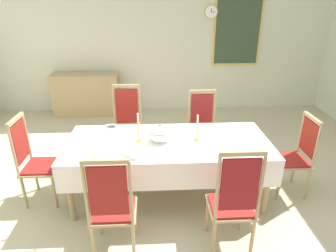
{
  "coord_description": "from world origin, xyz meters",
  "views": [
    {
      "loc": [
        -0.16,
        -3.16,
        2.35
      ],
      "look_at": [
        0.0,
        0.04,
        0.96
      ],
      "focal_mm": 31.12,
      "sensor_mm": 36.0,
      "label": 1
    }
  ],
  "objects_px": {
    "bowl_far_left": "(111,127)",
    "mounted_clock": "(211,12)",
    "chair_south_b": "(233,201)",
    "spoon_primary": "(95,158)",
    "chair_south_a": "(112,206)",
    "candlestick_east": "(197,131)",
    "soup_tureen": "(160,133)",
    "chair_north_a": "(127,126)",
    "chair_north_b": "(202,126)",
    "dining_table": "(168,147)",
    "spoon_secondary": "(124,155)",
    "candlestick_west": "(139,130)",
    "bowl_near_right": "(136,154)",
    "chair_head_east": "(296,155)",
    "sideboard": "(87,94)",
    "chair_head_west": "(34,160)",
    "bowl_near_left": "(104,158)",
    "framed_painting": "(237,31)"
  },
  "relations": [
    {
      "from": "chair_south_b",
      "to": "sideboard",
      "type": "bearing_deg",
      "value": 119.06
    },
    {
      "from": "bowl_far_left",
      "to": "mounted_clock",
      "type": "bearing_deg",
      "value": 58.03
    },
    {
      "from": "candlestick_west",
      "to": "bowl_near_right",
      "type": "height_order",
      "value": "candlestick_west"
    },
    {
      "from": "soup_tureen",
      "to": "bowl_near_right",
      "type": "distance_m",
      "value": 0.45
    },
    {
      "from": "chair_south_a",
      "to": "chair_south_b",
      "type": "distance_m",
      "value": 1.15
    },
    {
      "from": "spoon_secondary",
      "to": "sideboard",
      "type": "xyz_separation_m",
      "value": [
        -1.13,
        3.36,
        -0.33
      ]
    },
    {
      "from": "chair_south_b",
      "to": "sideboard",
      "type": "xyz_separation_m",
      "value": [
        -2.21,
        3.98,
        -0.14
      ]
    },
    {
      "from": "chair_head_east",
      "to": "chair_north_a",
      "type": "bearing_deg",
      "value": 67.01
    },
    {
      "from": "chair_south_b",
      "to": "candlestick_east",
      "type": "xyz_separation_m",
      "value": [
        -0.23,
        0.93,
        0.32
      ]
    },
    {
      "from": "chair_north_a",
      "to": "bowl_near_right",
      "type": "distance_m",
      "value": 1.31
    },
    {
      "from": "chair_north_b",
      "to": "sideboard",
      "type": "bearing_deg",
      "value": -43.76
    },
    {
      "from": "chair_north_a",
      "to": "chair_south_b",
      "type": "relative_size",
      "value": 1.01
    },
    {
      "from": "chair_head_west",
      "to": "spoon_secondary",
      "type": "relative_size",
      "value": 6.48
    },
    {
      "from": "bowl_near_right",
      "to": "mounted_clock",
      "type": "bearing_deg",
      "value": 68.47
    },
    {
      "from": "chair_head_east",
      "to": "candlestick_east",
      "type": "relative_size",
      "value": 3.19
    },
    {
      "from": "chair_head_west",
      "to": "bowl_far_left",
      "type": "distance_m",
      "value": 1.01
    },
    {
      "from": "soup_tureen",
      "to": "spoon_primary",
      "type": "xyz_separation_m",
      "value": [
        -0.72,
        -0.38,
        -0.1
      ]
    },
    {
      "from": "mounted_clock",
      "to": "bowl_far_left",
      "type": "bearing_deg",
      "value": -121.97
    },
    {
      "from": "chair_north_a",
      "to": "mounted_clock",
      "type": "bearing_deg",
      "value": -124.85
    },
    {
      "from": "soup_tureen",
      "to": "bowl_near_left",
      "type": "distance_m",
      "value": 0.74
    },
    {
      "from": "soup_tureen",
      "to": "chair_north_a",
      "type": "bearing_deg",
      "value": 117.21
    },
    {
      "from": "bowl_far_left",
      "to": "mounted_clock",
      "type": "relative_size",
      "value": 0.65
    },
    {
      "from": "spoon_primary",
      "to": "chair_north_a",
      "type": "bearing_deg",
      "value": 71.35
    },
    {
      "from": "chair_north_b",
      "to": "chair_head_west",
      "type": "distance_m",
      "value": 2.39
    },
    {
      "from": "soup_tureen",
      "to": "bowl_far_left",
      "type": "xyz_separation_m",
      "value": [
        -0.64,
        0.4,
        -0.09
      ]
    },
    {
      "from": "candlestick_west",
      "to": "spoon_secondary",
      "type": "height_order",
      "value": "candlestick_west"
    },
    {
      "from": "chair_south_a",
      "to": "chair_south_b",
      "type": "bearing_deg",
      "value": -0.13
    },
    {
      "from": "chair_south_a",
      "to": "bowl_far_left",
      "type": "bearing_deg",
      "value": 96.85
    },
    {
      "from": "sideboard",
      "to": "framed_painting",
      "type": "height_order",
      "value": "framed_painting"
    },
    {
      "from": "chair_head_west",
      "to": "spoon_secondary",
      "type": "distance_m",
      "value": 1.19
    },
    {
      "from": "candlestick_west",
      "to": "soup_tureen",
      "type": "bearing_deg",
      "value": -0.0
    },
    {
      "from": "chair_north_b",
      "to": "spoon_primary",
      "type": "distance_m",
      "value": 1.92
    },
    {
      "from": "soup_tureen",
      "to": "bowl_near_right",
      "type": "xyz_separation_m",
      "value": [
        -0.27,
        -0.35,
        -0.08
      ]
    },
    {
      "from": "spoon_secondary",
      "to": "sideboard",
      "type": "distance_m",
      "value": 3.56
    },
    {
      "from": "chair_north_a",
      "to": "chair_head_east",
      "type": "distance_m",
      "value": 2.39
    },
    {
      "from": "chair_head_east",
      "to": "candlestick_east",
      "type": "distance_m",
      "value": 1.32
    },
    {
      "from": "chair_head_west",
      "to": "sideboard",
      "type": "bearing_deg",
      "value": -179.95
    },
    {
      "from": "chair_north_a",
      "to": "candlestick_east",
      "type": "height_order",
      "value": "chair_north_a"
    },
    {
      "from": "chair_south_b",
      "to": "spoon_primary",
      "type": "relative_size",
      "value": 6.72
    },
    {
      "from": "bowl_near_right",
      "to": "spoon_primary",
      "type": "height_order",
      "value": "bowl_near_right"
    },
    {
      "from": "spoon_primary",
      "to": "mounted_clock",
      "type": "bearing_deg",
      "value": 54.5
    },
    {
      "from": "chair_south_a",
      "to": "sideboard",
      "type": "height_order",
      "value": "chair_south_a"
    },
    {
      "from": "chair_head_east",
      "to": "spoon_primary",
      "type": "xyz_separation_m",
      "value": [
        -2.44,
        -0.38,
        0.24
      ]
    },
    {
      "from": "chair_head_east",
      "to": "spoon_secondary",
      "type": "xyz_separation_m",
      "value": [
        -2.13,
        -0.32,
        0.24
      ]
    },
    {
      "from": "dining_table",
      "to": "spoon_secondary",
      "type": "xyz_separation_m",
      "value": [
        -0.51,
        -0.32,
        0.08
      ]
    },
    {
      "from": "candlestick_east",
      "to": "sideboard",
      "type": "height_order",
      "value": "candlestick_east"
    },
    {
      "from": "chair_head_east",
      "to": "candlestick_west",
      "type": "xyz_separation_m",
      "value": [
        -1.98,
        0.0,
        0.38
      ]
    },
    {
      "from": "spoon_primary",
      "to": "mounted_clock",
      "type": "xyz_separation_m",
      "value": [
        1.88,
        3.66,
        1.34
      ]
    },
    {
      "from": "chair_south_a",
      "to": "candlestick_east",
      "type": "xyz_separation_m",
      "value": [
        0.93,
        0.93,
        0.34
      ]
    },
    {
      "from": "chair_north_a",
      "to": "chair_head_east",
      "type": "bearing_deg",
      "value": 157.01
    }
  ]
}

